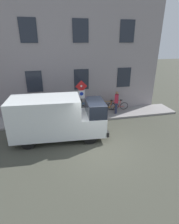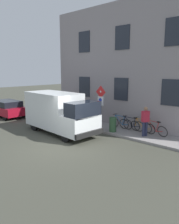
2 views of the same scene
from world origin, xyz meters
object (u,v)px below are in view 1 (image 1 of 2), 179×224
at_px(bicycle_blue, 89,108).
at_px(litter_bin, 93,112).
at_px(bicycle_red, 117,106).
at_px(pedestrian, 116,102).
at_px(bicycle_black, 98,107).
at_px(delivery_van, 57,117).
at_px(sign_post_stacked, 81,95).
at_px(bicycle_orange, 108,106).

xyz_separation_m(bicycle_blue, litter_bin, (-1.05, -0.11, 0.08)).
height_order(bicycle_red, pedestrian, pedestrian).
bearing_deg(litter_bin, bicycle_black, -32.79).
xyz_separation_m(delivery_van, bicycle_red, (3.09, -4.89, -0.82)).
distance_m(bicycle_red, bicycle_black, 1.57).
distance_m(sign_post_stacked, bicycle_orange, 2.98).
bearing_deg(bicycle_blue, delivery_van, 51.17).
relative_size(sign_post_stacked, bicycle_orange, 1.57).
bearing_deg(sign_post_stacked, bicycle_blue, -32.34).
distance_m(sign_post_stacked, bicycle_red, 3.63).
bearing_deg(sign_post_stacked, pedestrian, -77.00).
bearing_deg(bicycle_red, sign_post_stacked, 29.44).
bearing_deg(bicycle_black, bicycle_blue, -4.86).
relative_size(bicycle_red, bicycle_orange, 1.00).
bearing_deg(bicycle_orange, bicycle_blue, 2.95).
distance_m(sign_post_stacked, litter_bin, 1.62).
xyz_separation_m(bicycle_orange, pedestrian, (-0.54, -0.46, 0.56)).
distance_m(bicycle_blue, pedestrian, 2.17).
relative_size(delivery_van, bicycle_black, 3.18).
bearing_deg(bicycle_red, bicycle_black, 8.62).
bearing_deg(litter_bin, bicycle_orange, -54.38).
distance_m(bicycle_black, pedestrian, 1.47).
distance_m(delivery_van, bicycle_black, 4.60).
xyz_separation_m(delivery_van, bicycle_orange, (3.09, -4.10, -0.82)).
height_order(bicycle_blue, litter_bin, litter_bin).
bearing_deg(bicycle_red, delivery_van, 40.87).
bearing_deg(bicycle_red, litter_bin, 33.55).
distance_m(bicycle_red, bicycle_blue, 2.36).
xyz_separation_m(bicycle_red, litter_bin, (-1.05, 2.25, 0.08)).
distance_m(bicycle_black, litter_bin, 1.25).
bearing_deg(bicycle_orange, pedestrian, 132.86).
relative_size(delivery_van, bicycle_blue, 3.19).
relative_size(delivery_van, bicycle_red, 3.17).
height_order(delivery_van, bicycle_blue, delivery_van).
xyz_separation_m(bicycle_red, pedestrian, (-0.55, 0.33, 0.56)).
distance_m(delivery_van, litter_bin, 3.42).
relative_size(bicycle_red, pedestrian, 1.00).
relative_size(bicycle_red, litter_bin, 1.91).
distance_m(delivery_van, pedestrian, 5.23).
xyz_separation_m(sign_post_stacked, bicycle_orange, (1.19, -2.33, -1.44)).
bearing_deg(pedestrian, bicycle_blue, -168.80).
bearing_deg(bicycle_blue, bicycle_black, -179.61).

